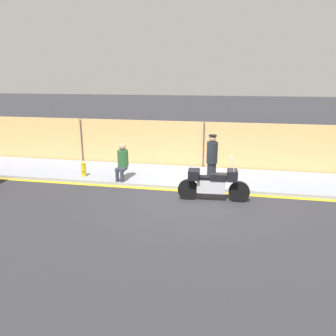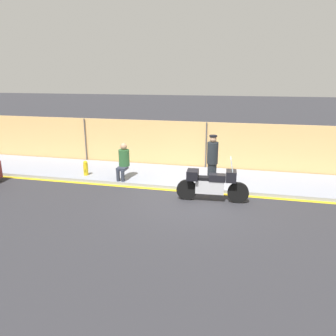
{
  "view_description": "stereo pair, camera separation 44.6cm",
  "coord_description": "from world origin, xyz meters",
  "px_view_note": "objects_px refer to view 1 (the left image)",
  "views": [
    {
      "loc": [
        1.16,
        -9.95,
        3.91
      ],
      "look_at": [
        -1.0,
        1.01,
        0.77
      ],
      "focal_mm": 35.0,
      "sensor_mm": 36.0,
      "label": 1
    },
    {
      "loc": [
        1.6,
        -9.86,
        3.91
      ],
      "look_at": [
        -1.0,
        1.01,
        0.77
      ],
      "focal_mm": 35.0,
      "sensor_mm": 36.0,
      "label": 2
    }
  ],
  "objects_px": {
    "motorcycle": "(213,183)",
    "person_seated_on_curb": "(122,160)",
    "officer_standing": "(212,159)",
    "fire_hydrant": "(84,169)"
  },
  "relations": [
    {
      "from": "motorcycle",
      "to": "fire_hydrant",
      "type": "relative_size",
      "value": 3.9
    },
    {
      "from": "motorcycle",
      "to": "fire_hydrant",
      "type": "distance_m",
      "value": 5.28
    },
    {
      "from": "motorcycle",
      "to": "fire_hydrant",
      "type": "bearing_deg",
      "value": 161.91
    },
    {
      "from": "motorcycle",
      "to": "person_seated_on_curb",
      "type": "xyz_separation_m",
      "value": [
        -3.48,
        1.28,
        0.29
      ]
    },
    {
      "from": "person_seated_on_curb",
      "to": "motorcycle",
      "type": "bearing_deg",
      "value": -20.16
    },
    {
      "from": "motorcycle",
      "to": "person_seated_on_curb",
      "type": "bearing_deg",
      "value": 156.35
    },
    {
      "from": "person_seated_on_curb",
      "to": "officer_standing",
      "type": "bearing_deg",
      "value": 1.62
    },
    {
      "from": "officer_standing",
      "to": "person_seated_on_curb",
      "type": "bearing_deg",
      "value": -178.38
    },
    {
      "from": "officer_standing",
      "to": "person_seated_on_curb",
      "type": "xyz_separation_m",
      "value": [
        -3.34,
        -0.09,
        -0.17
      ]
    },
    {
      "from": "motorcycle",
      "to": "officer_standing",
      "type": "relative_size",
      "value": 1.29
    }
  ]
}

